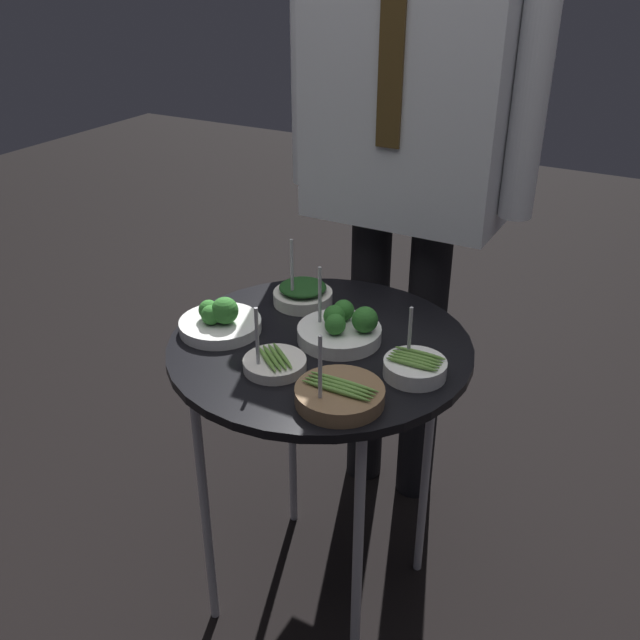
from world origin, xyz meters
TOP-DOWN VIEW (x-y plane):
  - ground_plane at (0.00, 0.00)m, footprint 8.00×8.00m
  - serving_cart at (0.00, 0.00)m, footprint 0.61×0.61m
  - bowl_asparagus_back_left at (-0.03, -0.13)m, footprint 0.12×0.12m
  - bowl_asparagus_front_center at (0.21, -0.02)m, footprint 0.12×0.12m
  - bowl_spinach_far_rim at (-0.12, 0.13)m, footprint 0.13×0.13m
  - bowl_broccoli_mid_left at (0.03, 0.03)m, footprint 0.17×0.17m
  - bowl_broccoli_front_right at (-0.20, -0.06)m, footprint 0.17×0.17m
  - bowl_asparagus_center at (0.13, -0.17)m, footprint 0.16×0.16m
  - waiter_figure at (-0.02, 0.46)m, footprint 0.61×0.23m

SIDE VIEW (x-z plane):
  - ground_plane at x=0.00m, z-range 0.00..0.00m
  - serving_cart at x=0.00m, z-range 0.29..0.99m
  - bowl_asparagus_back_left at x=-0.03m, z-range 0.65..0.78m
  - bowl_asparagus_center at x=0.13m, z-range 0.64..0.79m
  - bowl_asparagus_front_center at x=0.21m, z-range 0.66..0.78m
  - bowl_spinach_far_rim at x=-0.12m, z-range 0.64..0.80m
  - bowl_broccoli_front_right at x=-0.20m, z-range 0.69..0.76m
  - bowl_broccoli_mid_left at x=0.03m, z-range 0.65..0.80m
  - waiter_figure at x=-0.02m, z-range 0.22..1.86m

